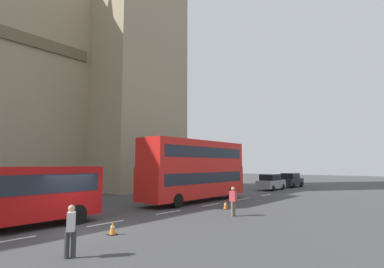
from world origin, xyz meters
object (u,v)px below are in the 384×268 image
(traffic_cone_middle, at_px, (225,205))
(pedestrian_by_kerb, at_px, (233,200))
(pedestrian_near_cones, at_px, (71,229))
(traffic_cone_west, at_px, (113,228))
(sedan_lead, at_px, (271,182))
(double_decker_bus, at_px, (196,168))
(sedan_trailing, at_px, (291,180))

(traffic_cone_middle, xyz_separation_m, pedestrian_by_kerb, (-2.02, -1.86, 0.63))
(traffic_cone_middle, distance_m, pedestrian_near_cones, 12.30)
(pedestrian_near_cones, height_order, pedestrian_by_kerb, same)
(traffic_cone_west, height_order, pedestrian_by_kerb, pedestrian_by_kerb)
(sedan_lead, distance_m, traffic_cone_west, 25.87)
(traffic_cone_west, height_order, pedestrian_near_cones, pedestrian_near_cones)
(sedan_lead, relative_size, pedestrian_near_cones, 2.60)
(double_decker_bus, height_order, sedan_trailing, double_decker_bus)
(traffic_cone_west, bearing_deg, pedestrian_near_cones, -149.78)
(double_decker_bus, bearing_deg, sedan_lead, 0.47)
(traffic_cone_middle, bearing_deg, sedan_lead, 14.40)
(sedan_lead, bearing_deg, sedan_trailing, -1.34)
(sedan_lead, relative_size, pedestrian_by_kerb, 2.60)
(double_decker_bus, height_order, pedestrian_by_kerb, double_decker_bus)
(double_decker_bus, height_order, pedestrian_near_cones, double_decker_bus)
(sedan_lead, xyz_separation_m, pedestrian_by_kerb, (-18.19, -6.01, -0.00))
(sedan_trailing, distance_m, traffic_cone_middle, 22.35)
(pedestrian_near_cones, bearing_deg, traffic_cone_middle, 9.10)
(traffic_cone_middle, bearing_deg, pedestrian_near_cones, -170.90)
(double_decker_bus, bearing_deg, traffic_cone_west, -158.75)
(pedestrian_near_cones, bearing_deg, traffic_cone_west, 30.22)
(traffic_cone_middle, bearing_deg, pedestrian_by_kerb, -137.37)
(pedestrian_by_kerb, bearing_deg, traffic_cone_middle, 42.63)
(traffic_cone_west, bearing_deg, double_decker_bus, 21.25)
(traffic_cone_west, bearing_deg, sedan_trailing, 7.85)
(double_decker_bus, xyz_separation_m, traffic_cone_west, (-11.14, -4.33, -2.43))
(sedan_trailing, bearing_deg, pedestrian_by_kerb, -166.24)
(double_decker_bus, relative_size, pedestrian_by_kerb, 6.40)
(sedan_trailing, xyz_separation_m, traffic_cone_middle, (-21.97, -4.02, -0.63))
(sedan_trailing, relative_size, traffic_cone_west, 7.59)
(double_decker_bus, distance_m, sedan_trailing, 20.22)
(sedan_lead, xyz_separation_m, traffic_cone_west, (-25.47, -4.45, -0.63))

